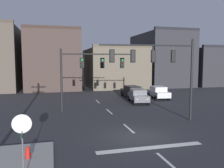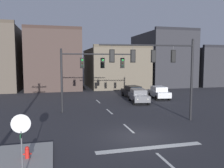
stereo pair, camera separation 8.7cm
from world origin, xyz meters
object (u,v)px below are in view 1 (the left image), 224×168
(stop_sign, at_px, (22,131))
(fire_hydrant, at_px, (28,155))
(signal_mast_near_side, at_px, (161,63))
(car_lot_middle, at_px, (132,91))
(car_lot_nearside, at_px, (138,95))
(car_lot_farside, at_px, (159,92))
(signal_mast_far_side, at_px, (87,68))

(stop_sign, bearing_deg, fire_hydrant, 91.36)
(signal_mast_near_side, height_order, car_lot_middle, signal_mast_near_side)
(signal_mast_near_side, xyz_separation_m, stop_sign, (-9.70, -7.60, -2.64))
(car_lot_nearside, bearing_deg, car_lot_farside, 30.84)
(car_lot_middle, bearing_deg, signal_mast_far_side, -134.15)
(car_lot_nearside, xyz_separation_m, car_lot_middle, (0.61, 3.98, 0.00))
(signal_mast_near_side, bearing_deg, car_lot_middle, 80.77)
(stop_sign, distance_m, car_lot_nearside, 19.89)
(stop_sign, distance_m, car_lot_farside, 23.92)
(signal_mast_far_side, bearing_deg, car_lot_nearside, 28.00)
(signal_mast_near_side, height_order, stop_sign, signal_mast_near_side)
(signal_mast_near_side, xyz_separation_m, car_lot_farside, (5.23, 11.06, -3.93))
(signal_mast_far_side, xyz_separation_m, car_lot_nearside, (6.72, 3.57, -3.42))
(fire_hydrant, bearing_deg, car_lot_farside, 47.75)
(signal_mast_near_side, distance_m, car_lot_middle, 13.54)
(signal_mast_far_side, height_order, car_lot_farside, signal_mast_far_side)
(fire_hydrant, bearing_deg, car_lot_nearside, 51.79)
(stop_sign, bearing_deg, signal_mast_far_side, 70.89)
(signal_mast_near_side, relative_size, car_lot_nearside, 1.68)
(signal_mast_far_side, distance_m, stop_sign, 13.75)
(signal_mast_near_side, relative_size, signal_mast_far_side, 1.08)
(stop_sign, xyz_separation_m, fire_hydrant, (-0.05, 2.16, -1.82))
(signal_mast_far_side, distance_m, car_lot_middle, 11.07)
(signal_mast_near_side, distance_m, stop_sign, 12.60)
(fire_hydrant, bearing_deg, signal_mast_near_side, 29.14)
(signal_mast_far_side, distance_m, fire_hydrant, 12.24)
(fire_hydrant, bearing_deg, car_lot_middle, 57.02)
(signal_mast_far_side, bearing_deg, signal_mast_near_side, -44.92)
(car_lot_middle, xyz_separation_m, fire_hydrant, (-11.83, -18.23, -0.53))
(car_lot_nearside, relative_size, car_lot_middle, 1.02)
(car_lot_nearside, bearing_deg, fire_hydrant, -128.21)
(signal_mast_far_side, bearing_deg, stop_sign, -109.11)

